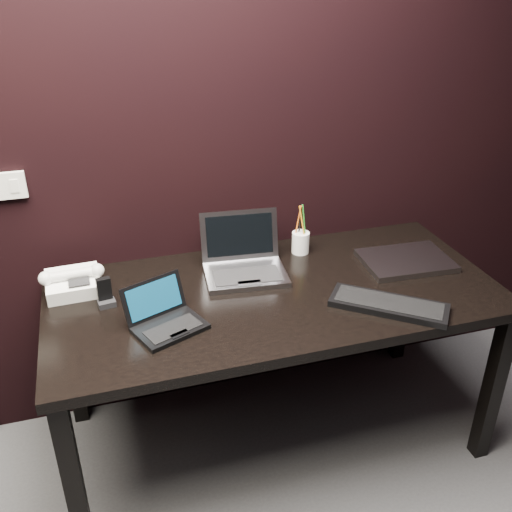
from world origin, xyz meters
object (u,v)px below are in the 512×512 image
object	(u,v)px
netbook	(165,319)
silver_laptop	(244,263)
desk	(275,307)
pen_cup	(300,242)
ext_keyboard	(389,305)
desk_phone	(73,282)
closed_laptop	(406,261)
mobile_phone	(105,295)

from	to	relation	value
netbook	silver_laptop	world-z (taller)	silver_laptop
desk	pen_cup	size ratio (longest dim) A/B	7.80
netbook	desk	bearing A→B (deg)	15.47
netbook	ext_keyboard	size ratio (longest dim) A/B	0.69
netbook	desk_phone	distance (m)	0.44
closed_laptop	ext_keyboard	bearing A→B (deg)	-129.34
silver_laptop	closed_laptop	bearing A→B (deg)	-10.10
mobile_phone	ext_keyboard	bearing A→B (deg)	-18.09
ext_keyboard	pen_cup	xyz separation A→B (m)	(-0.15, 0.50, 0.04)
desk	silver_laptop	xyz separation A→B (m)	(-0.08, 0.16, 0.12)
desk	ext_keyboard	xyz separation A→B (m)	(0.35, -0.24, 0.09)
mobile_phone	desk_phone	bearing A→B (deg)	131.66
netbook	ext_keyboard	xyz separation A→B (m)	(0.79, -0.12, -0.02)
silver_laptop	mobile_phone	xyz separation A→B (m)	(-0.54, -0.08, -0.00)
silver_laptop	desk_phone	distance (m)	0.65
closed_laptop	netbook	bearing A→B (deg)	-170.74
closed_laptop	desk	bearing A→B (deg)	-175.51
desk_phone	mobile_phone	xyz separation A→B (m)	(0.11, -0.12, -0.00)
netbook	mobile_phone	size ratio (longest dim) A/B	2.71
desk_phone	pen_cup	world-z (taller)	pen_cup
closed_laptop	mobile_phone	size ratio (longest dim) A/B	3.47
ext_keyboard	pen_cup	bearing A→B (deg)	106.71
ext_keyboard	mobile_phone	bearing A→B (deg)	161.91
silver_laptop	closed_laptop	xyz separation A→B (m)	(0.66, -0.12, -0.03)
netbook	desk_phone	world-z (taller)	netbook
ext_keyboard	closed_laptop	xyz separation A→B (m)	(0.23, 0.28, -0.00)
pen_cup	silver_laptop	bearing A→B (deg)	-159.87
netbook	mobile_phone	world-z (taller)	netbook
pen_cup	ext_keyboard	bearing A→B (deg)	-73.29
netbook	ext_keyboard	bearing A→B (deg)	-8.40
silver_laptop	desk_phone	size ratio (longest dim) A/B	1.43
ext_keyboard	mobile_phone	xyz separation A→B (m)	(-0.97, 0.32, 0.03)
desk	closed_laptop	bearing A→B (deg)	4.49
silver_laptop	closed_laptop	size ratio (longest dim) A/B	0.93
ext_keyboard	desk_phone	bearing A→B (deg)	157.85
desk	desk_phone	size ratio (longest dim) A/B	7.11
silver_laptop	closed_laptop	world-z (taller)	silver_laptop
ext_keyboard	desk	bearing A→B (deg)	146.19
desk_phone	ext_keyboard	bearing A→B (deg)	-22.15
desk_phone	desk	bearing A→B (deg)	-15.65
pen_cup	mobile_phone	bearing A→B (deg)	-167.41
netbook	silver_laptop	distance (m)	0.46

